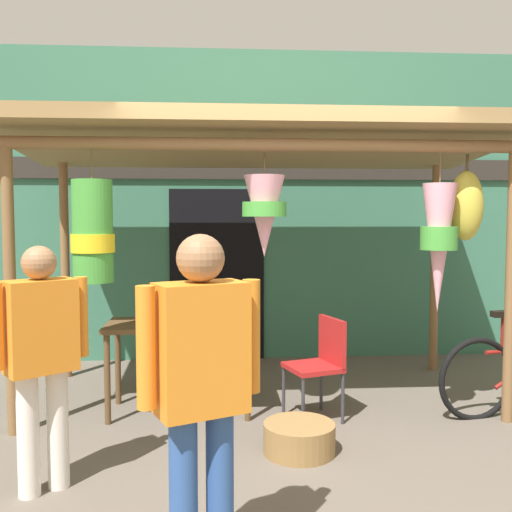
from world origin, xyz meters
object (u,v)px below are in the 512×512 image
object	(u,v)px
vendor_in_orange	(201,380)
folding_chair	(321,359)
flower_heap_on_table	(186,314)
wicker_basket_by_table	(299,438)
shopper_by_bananas	(41,349)
display_table	(180,334)

from	to	relation	value
vendor_in_orange	folding_chair	bearing A→B (deg)	65.74
flower_heap_on_table	wicker_basket_by_table	distance (m)	1.44
vendor_in_orange	wicker_basket_by_table	bearing A→B (deg)	64.81
folding_chair	shopper_by_bananas	xyz separation A→B (m)	(-1.92, -1.14, 0.38)
folding_chair	vendor_in_orange	distance (m)	2.32
flower_heap_on_table	vendor_in_orange	size ratio (longest dim) A/B	0.41
folding_chair	wicker_basket_by_table	xyz separation A→B (m)	(-0.28, -0.68, -0.40)
display_table	folding_chair	bearing A→B (deg)	-11.82
display_table	wicker_basket_by_table	bearing A→B (deg)	-45.99
folding_chair	wicker_basket_by_table	distance (m)	0.84
folding_chair	shopper_by_bananas	bearing A→B (deg)	-149.24
wicker_basket_by_table	shopper_by_bananas	distance (m)	1.87
flower_heap_on_table	folding_chair	bearing A→B (deg)	-10.38
display_table	vendor_in_orange	world-z (taller)	vendor_in_orange
wicker_basket_by_table	folding_chair	bearing A→B (deg)	67.68
flower_heap_on_table	wicker_basket_by_table	xyz separation A→B (m)	(0.84, -0.89, -0.75)
display_table	vendor_in_orange	size ratio (longest dim) A/B	0.77
folding_chair	flower_heap_on_table	bearing A→B (deg)	169.62
flower_heap_on_table	vendor_in_orange	world-z (taller)	vendor_in_orange
folding_chair	shopper_by_bananas	world-z (taller)	shopper_by_bananas
display_table	flower_heap_on_table	world-z (taller)	flower_heap_on_table
flower_heap_on_table	vendor_in_orange	xyz separation A→B (m)	(0.19, -2.28, 0.09)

